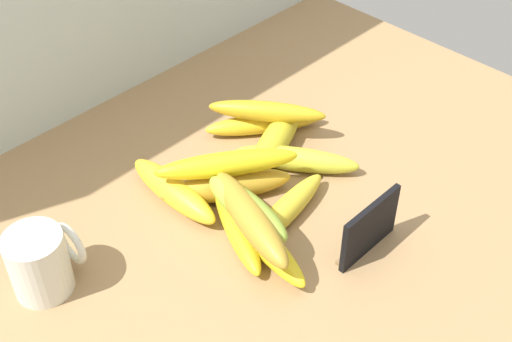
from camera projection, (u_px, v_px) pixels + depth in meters
counter_top at (269, 213)px, 101.49cm from camera, size 110.00×76.00×3.00cm
chalkboard_sign at (369, 230)px, 91.57cm from camera, size 11.00×1.80×8.40cm
coffee_mug at (41, 262)px, 86.46cm from camera, size 9.01×7.51×9.03cm
banana_0 at (284, 212)px, 97.03cm from camera, size 19.20×6.30×3.47cm
banana_1 at (226, 186)px, 100.45cm from camera, size 18.46×14.02×4.31cm
banana_2 at (297, 159)px, 105.41cm from camera, size 13.59×17.96×3.71cm
banana_3 at (276, 140)px, 108.48cm from camera, size 19.31×11.15×4.36cm
banana_4 at (173, 191)px, 99.88cm from camera, size 4.67×17.87×4.12cm
banana_5 at (265, 123)px, 112.44cm from camera, size 17.94×13.68×3.42cm
banana_6 at (236, 227)px, 94.94cm from camera, size 10.94×17.62×3.26cm
banana_7 at (258, 236)px, 93.33cm from camera, size 8.03×21.06×3.77cm
banana_8 at (227, 164)px, 98.08cm from camera, size 18.99×14.54×3.57cm
banana_9 at (247, 208)px, 92.39cm from camera, size 5.59×15.75×4.25cm
banana_10 at (267, 111)px, 109.22cm from camera, size 13.55×16.97×3.26cm
banana_11 at (250, 218)px, 90.47cm from camera, size 9.97×19.62×4.08cm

